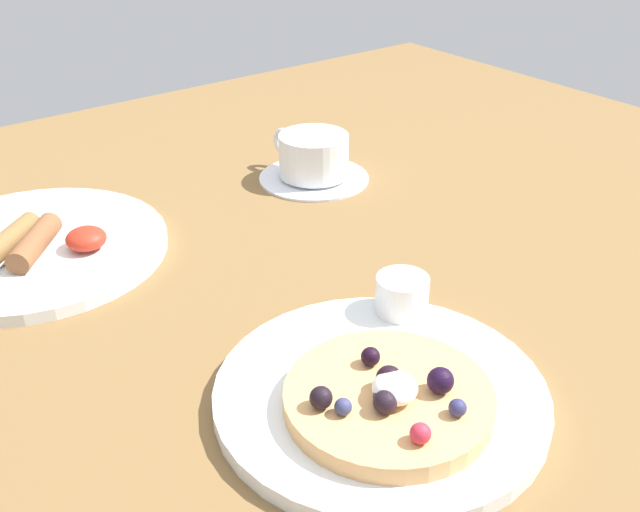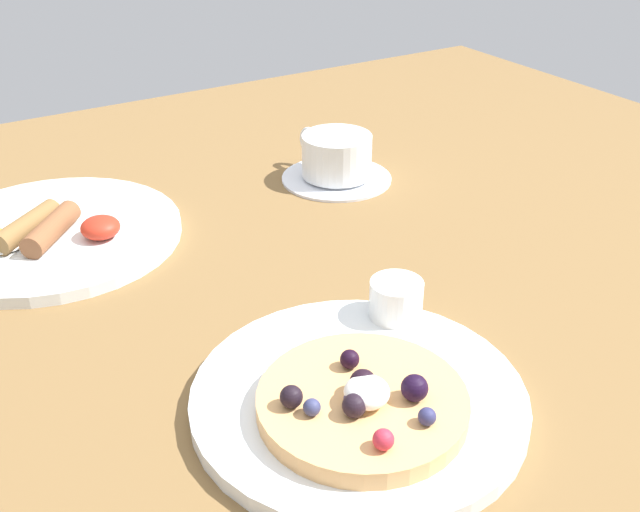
% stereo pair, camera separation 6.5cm
% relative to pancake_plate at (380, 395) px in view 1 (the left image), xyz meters
% --- Properties ---
extents(ground_plane, '(1.50, 1.31, 0.03)m').
position_rel_pancake_plate_xyz_m(ground_plane, '(0.04, 0.15, -0.02)').
color(ground_plane, brown).
extents(pancake_plate, '(0.25, 0.25, 0.01)m').
position_rel_pancake_plate_xyz_m(pancake_plate, '(0.00, 0.00, 0.00)').
color(pancake_plate, white).
rests_on(pancake_plate, ground_plane).
extents(pancake_with_berries, '(0.15, 0.15, 0.03)m').
position_rel_pancake_plate_xyz_m(pancake_with_berries, '(-0.01, -0.02, 0.02)').
color(pancake_with_berries, tan).
rests_on(pancake_with_berries, pancake_plate).
extents(syrup_ramekin, '(0.05, 0.05, 0.03)m').
position_rel_pancake_plate_xyz_m(syrup_ramekin, '(0.08, 0.07, 0.02)').
color(syrup_ramekin, white).
rests_on(syrup_ramekin, pancake_plate).
extents(breakfast_plate, '(0.27, 0.27, 0.01)m').
position_rel_pancake_plate_xyz_m(breakfast_plate, '(-0.13, 0.39, -0.00)').
color(breakfast_plate, white).
rests_on(breakfast_plate, ground_plane).
extents(fried_breakfast, '(0.15, 0.10, 0.03)m').
position_rel_pancake_plate_xyz_m(fried_breakfast, '(-0.14, 0.37, 0.02)').
color(fried_breakfast, brown).
rests_on(fried_breakfast, breakfast_plate).
extents(coffee_saucer, '(0.14, 0.14, 0.01)m').
position_rel_pancake_plate_xyz_m(coffee_saucer, '(0.22, 0.37, -0.00)').
color(coffee_saucer, white).
rests_on(coffee_saucer, ground_plane).
extents(coffee_cup, '(0.09, 0.11, 0.05)m').
position_rel_pancake_plate_xyz_m(coffee_cup, '(0.21, 0.37, 0.03)').
color(coffee_cup, white).
rests_on(coffee_cup, coffee_saucer).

